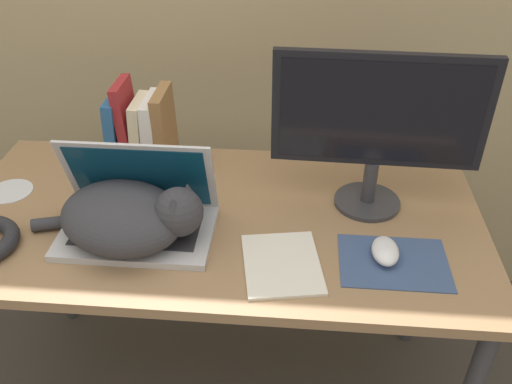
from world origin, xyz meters
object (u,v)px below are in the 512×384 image
Objects in this scene: laptop at (138,215)px; book_row at (142,131)px; cd_disc at (10,191)px; notepad at (282,264)px; computer_mouse at (385,251)px; external_monitor at (378,123)px; cat at (129,216)px.

book_row is at bearing 101.28° from laptop.
laptop is at bearing -18.62° from cd_disc.
book_row is 0.58m from notepad.
cd_disc is (-0.99, 0.19, -0.02)m from computer_mouse.
external_monitor is 5.19× the size of computer_mouse.
notepad is at bearing -9.16° from cat.
laptop is 0.37m from notepad.
book_row is 2.17× the size of cd_disc.
cd_disc is at bearing 169.13° from computer_mouse.
cat reaches higher than computer_mouse.
notepad is at bearing -17.23° from cd_disc.
cat is at bearing -99.52° from laptop.
external_monitor is 4.27× the size of cd_disc.
book_row reaches higher than cd_disc.
laptop is at bearing -164.32° from external_monitor.
laptop is 3.74× the size of computer_mouse.
cat is at bearing -160.77° from external_monitor.
cd_disc is at bearing 155.86° from cat.
external_monitor is (0.58, 0.20, 0.17)m from cat.
computer_mouse is 1.01m from cd_disc.
external_monitor is at bearing 95.85° from computer_mouse.
external_monitor reaches higher than cat.
laptop reaches higher than computer_mouse.
external_monitor is 0.65m from book_row.
notepad is 0.79m from cd_disc.
cd_disc is (-0.39, 0.18, -0.07)m from cat.
computer_mouse reaches higher than notepad.
notepad is (0.36, -0.06, -0.07)m from cat.
laptop reaches higher than cd_disc.
laptop is at bearing -78.72° from book_row.
book_row reaches higher than cat.
computer_mouse is 0.38× the size of book_row.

